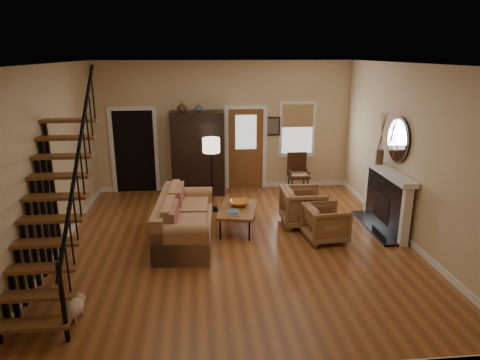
{
  "coord_description": "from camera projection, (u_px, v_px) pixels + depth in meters",
  "views": [
    {
      "loc": [
        -0.66,
        -7.36,
        3.49
      ],
      "look_at": [
        0.1,
        0.4,
        1.15
      ],
      "focal_mm": 32.0,
      "sensor_mm": 36.0,
      "label": 1
    }
  ],
  "objects": [
    {
      "name": "room",
      "position": [
        210.0,
        147.0,
        9.29
      ],
      "size": [
        7.0,
        7.33,
        3.3
      ],
      "color": "brown",
      "rests_on": "ground"
    },
    {
      "name": "staircase",
      "position": [
        52.0,
        189.0,
        6.12
      ],
      "size": [
        0.94,
        2.8,
        3.2
      ],
      "primitive_type": null,
      "color": "brown",
      "rests_on": "ground"
    },
    {
      "name": "fireplace",
      "position": [
        388.0,
        194.0,
        8.63
      ],
      "size": [
        0.33,
        1.95,
        2.3
      ],
      "color": "black",
      "rests_on": "ground"
    },
    {
      "name": "armoire",
      "position": [
        198.0,
        153.0,
        10.72
      ],
      "size": [
        1.3,
        0.6,
        2.1
      ],
      "primitive_type": null,
      "color": "black",
      "rests_on": "ground"
    },
    {
      "name": "vase_a",
      "position": [
        182.0,
        107.0,
        10.25
      ],
      "size": [
        0.24,
        0.24,
        0.25
      ],
      "primitive_type": "imported",
      "color": "#4C2619",
      "rests_on": "armoire"
    },
    {
      "name": "vase_b",
      "position": [
        198.0,
        108.0,
        10.29
      ],
      "size": [
        0.2,
        0.2,
        0.21
      ],
      "primitive_type": "imported",
      "color": "#334C60",
      "rests_on": "armoire"
    },
    {
      "name": "sofa",
      "position": [
        185.0,
        219.0,
        8.15
      ],
      "size": [
        1.11,
        2.34,
        0.85
      ],
      "primitive_type": null,
      "rotation": [
        0.0,
        0.0,
        -0.06
      ],
      "color": "#A9754C",
      "rests_on": "ground"
    },
    {
      "name": "coffee_table",
      "position": [
        238.0,
        219.0,
        8.7
      ],
      "size": [
        0.94,
        1.33,
        0.46
      ],
      "primitive_type": null,
      "rotation": [
        0.0,
        0.0,
        -0.21
      ],
      "color": "brown",
      "rests_on": "ground"
    },
    {
      "name": "bowl",
      "position": [
        240.0,
        203.0,
        8.77
      ],
      "size": [
        0.41,
        0.41,
        0.1
      ],
      "primitive_type": "imported",
      "color": "#C86B17",
      "rests_on": "coffee_table"
    },
    {
      "name": "books",
      "position": [
        233.0,
        212.0,
        8.33
      ],
      "size": [
        0.22,
        0.3,
        0.06
      ],
      "primitive_type": null,
      "color": "beige",
      "rests_on": "coffee_table"
    },
    {
      "name": "armchair_left",
      "position": [
        326.0,
        223.0,
        8.18
      ],
      "size": [
        0.83,
        0.81,
        0.7
      ],
      "primitive_type": "imported",
      "rotation": [
        0.0,
        0.0,
        1.66
      ],
      "color": "brown",
      "rests_on": "ground"
    },
    {
      "name": "armchair_right",
      "position": [
        303.0,
        207.0,
        8.89
      ],
      "size": [
        0.89,
        0.87,
        0.8
      ],
      "primitive_type": "imported",
      "rotation": [
        0.0,
        0.0,
        1.55
      ],
      "color": "brown",
      "rests_on": "ground"
    },
    {
      "name": "floor_lamp",
      "position": [
        212.0,
        175.0,
        9.58
      ],
      "size": [
        0.4,
        0.4,
        1.69
      ],
      "primitive_type": null,
      "rotation": [
        0.0,
        0.0,
        0.05
      ],
      "color": "black",
      "rests_on": "ground"
    },
    {
      "name": "side_chair",
      "position": [
        298.0,
        174.0,
        10.92
      ],
      "size": [
        0.54,
        0.54,
        1.02
      ],
      "primitive_type": null,
      "color": "#3A2012",
      "rests_on": "ground"
    },
    {
      "name": "dog",
      "position": [
        74.0,
        309.0,
        5.79
      ],
      "size": [
        0.3,
        0.44,
        0.29
      ],
      "primitive_type": null,
      "rotation": [
        0.0,
        0.0,
        -0.17
      ],
      "color": "beige",
      "rests_on": "ground"
    }
  ]
}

